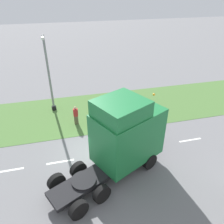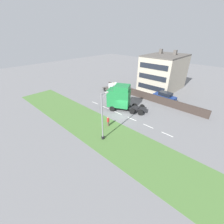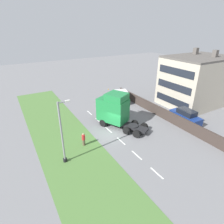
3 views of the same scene
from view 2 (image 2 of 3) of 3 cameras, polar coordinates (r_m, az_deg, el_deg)
The scene contains 10 objects.
ground_plane at distance 27.26m, azimuth 3.72°, elevation -0.98°, with size 120.00×120.00×0.00m, color slate.
grass_verge at distance 23.60m, azimuth -5.72°, elevation -6.17°, with size 7.00×44.00×0.01m.
lane_markings at distance 26.88m, azimuth 4.86°, elevation -1.47°, with size 0.16×17.80×0.00m.
boundary_wall at distance 33.71m, azimuth 13.67°, elevation 5.71°, with size 0.25×24.00×1.60m.
building_block at distance 41.23m, azimuth 18.97°, elevation 14.09°, with size 11.25×8.14×9.49m.
lorry_cab at distance 28.07m, azimuth 3.13°, elevation 5.51°, with size 5.35×7.38×5.01m.
flatbed_truck at distance 36.09m, azimuth 0.50°, elevation 9.04°, with size 3.56×5.76×2.63m.
parked_car at distance 33.97m, azimuth 19.40°, elevation 5.44°, with size 2.08×4.80×2.08m.
lamp_post at distance 19.74m, azimuth -3.60°, elevation -3.14°, with size 1.32×0.41×6.77m.
pedestrian at distance 23.65m, azimuth -1.51°, elevation -3.65°, with size 0.39×0.39×1.63m.
Camera 2 is at (-18.50, -14.94, 13.33)m, focal length 24.00 mm.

